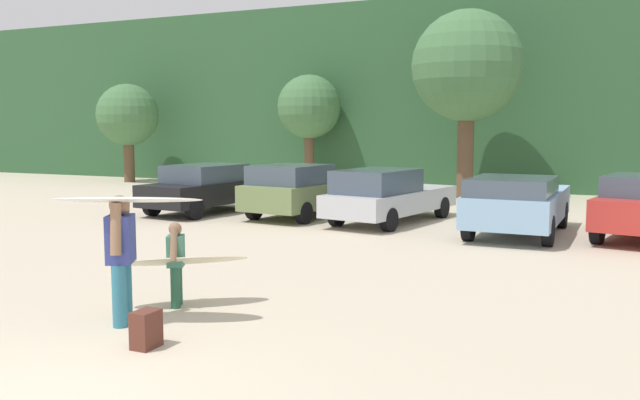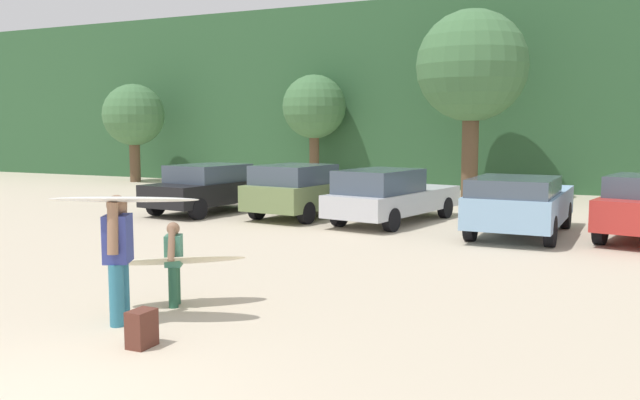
# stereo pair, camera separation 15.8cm
# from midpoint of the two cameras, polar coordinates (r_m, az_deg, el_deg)

# --- Properties ---
(hillside_ridge) EXTENTS (108.00, 12.00, 8.02)m
(hillside_ridge) POSITION_cam_midpoint_polar(r_m,az_deg,el_deg) (34.11, 16.84, 8.29)
(hillside_ridge) COLOR #2D5633
(hillside_ridge) RESTS_ON ground_plane
(tree_right) EXTENTS (2.91, 2.91, 4.65)m
(tree_right) POSITION_cam_midpoint_polar(r_m,az_deg,el_deg) (33.35, -15.37, 6.90)
(tree_right) COLOR brown
(tree_right) RESTS_ON ground_plane
(tree_center_right) EXTENTS (2.77, 2.77, 4.88)m
(tree_center_right) POSITION_cam_midpoint_polar(r_m,az_deg,el_deg) (29.49, -0.34, 7.82)
(tree_center_right) COLOR brown
(tree_center_right) RESTS_ON ground_plane
(tree_far_left) EXTENTS (4.02, 4.02, 6.82)m
(tree_far_left) POSITION_cam_midpoint_polar(r_m,az_deg,el_deg) (25.30, 12.92, 10.90)
(tree_far_left) COLOR brown
(tree_far_left) RESTS_ON ground_plane
(parked_car_black) EXTENTS (2.28, 4.11, 1.47)m
(parked_car_black) POSITION_cam_midpoint_polar(r_m,az_deg,el_deg) (20.83, -9.34, 1.07)
(parked_car_black) COLOR black
(parked_car_black) RESTS_ON ground_plane
(parked_car_olive_green) EXTENTS (2.40, 4.49, 1.55)m
(parked_car_olive_green) POSITION_cam_midpoint_polar(r_m,az_deg,el_deg) (19.61, -1.00, 0.88)
(parked_car_olive_green) COLOR #6B7F4C
(parked_car_olive_green) RESTS_ON ground_plane
(parked_car_silver) EXTENTS (2.56, 5.01, 1.49)m
(parked_car_silver) POSITION_cam_midpoint_polar(r_m,az_deg,el_deg) (18.42, 6.21, 0.39)
(parked_car_silver) COLOR silver
(parked_car_silver) RESTS_ON ground_plane
(parked_car_sky_blue) EXTENTS (2.02, 4.58, 1.46)m
(parked_car_sky_blue) POSITION_cam_midpoint_polar(r_m,az_deg,el_deg) (16.91, 16.84, -0.23)
(parked_car_sky_blue) COLOR #84ADD1
(parked_car_sky_blue) RESTS_ON ground_plane
(person_adult) EXTENTS (0.48, 0.69, 1.73)m
(person_adult) POSITION_cam_midpoint_polar(r_m,az_deg,el_deg) (9.32, -16.26, -4.18)
(person_adult) COLOR teal
(person_adult) RESTS_ON ground_plane
(person_child) EXTENTS (0.36, 0.56, 1.24)m
(person_child) POSITION_cam_midpoint_polar(r_m,az_deg,el_deg) (10.07, -11.83, -4.89)
(person_child) COLOR #26593F
(person_child) RESTS_ON ground_plane
(surfboard_white) EXTENTS (2.05, 1.29, 0.15)m
(surfboard_white) POSITION_cam_midpoint_polar(r_m,az_deg,el_deg) (9.10, -15.82, 0.05)
(surfboard_white) COLOR white
(surfboard_cream) EXTENTS (1.89, 1.68, 0.25)m
(surfboard_cream) POSITION_cam_midpoint_polar(r_m,az_deg,el_deg) (10.07, -11.48, -5.06)
(surfboard_cream) COLOR beige
(backpack_dropped) EXTENTS (0.24, 0.34, 0.45)m
(backpack_dropped) POSITION_cam_midpoint_polar(r_m,az_deg,el_deg) (8.41, -14.33, -10.51)
(backpack_dropped) COLOR #592D23
(backpack_dropped) RESTS_ON ground_plane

